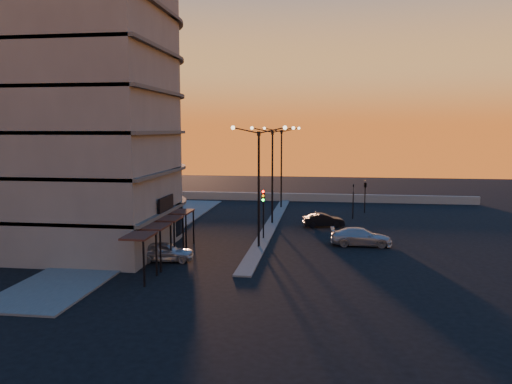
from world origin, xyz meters
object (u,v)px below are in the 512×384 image
Objects in this scene: car_hatchback at (165,252)px; traffic_light_main at (263,206)px; car_sedan at (324,220)px; car_wagon at (361,237)px; streetlamp_mid at (272,167)px.

traffic_light_main is at bearing -46.81° from car_hatchback.
car_sedan is at bearing 51.51° from traffic_light_main.
car_hatchback is 15.58m from car_wagon.
car_wagon is at bearing -73.22° from car_hatchback.
car_sedan is 0.80× the size of car_wagon.
car_hatchback is at bearing -127.78° from traffic_light_main.
car_sedan is at bearing 21.66° from car_wagon.
traffic_light_main is 8.35m from car_wagon.
streetlamp_mid is 7.09m from car_sedan.
streetlamp_mid reaches higher than car_sedan.
car_wagon is at bearing -7.06° from traffic_light_main.
traffic_light_main is at bearing -90.00° from streetlamp_mid.
car_sedan is (5.00, -0.84, -4.95)m from streetlamp_mid.
traffic_light_main is (0.00, -7.13, -2.70)m from streetlamp_mid.
car_wagon reaches higher than car_hatchback.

